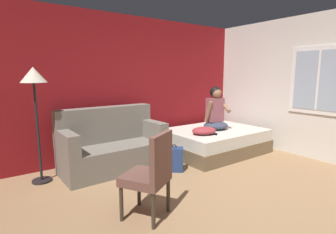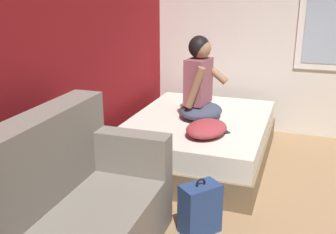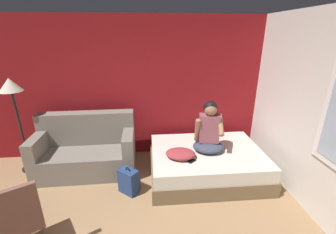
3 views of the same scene
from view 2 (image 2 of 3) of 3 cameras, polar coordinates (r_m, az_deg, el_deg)
name	(u,v)px [view 2 (image 2 of 3)]	position (r m, az deg, el deg)	size (l,w,h in m)	color
wall_back_accent	(21,53)	(3.16, -20.56, 8.66)	(10.43, 0.16, 2.70)	maroon
bed	(199,139)	(4.33, 4.49, -3.21)	(1.94, 1.46, 0.48)	brown
couch	(59,224)	(2.66, -15.50, -14.75)	(1.72, 0.86, 1.04)	slate
person_seated	(200,86)	(4.17, 4.67, 4.57)	(0.58, 0.51, 0.88)	#383D51
backpack	(199,209)	(3.12, 4.56, -13.15)	(0.35, 0.35, 0.46)	navy
throw_pillow	(207,128)	(3.73, 5.61, -1.67)	(0.48, 0.36, 0.14)	#993338
cell_phone	(224,131)	(3.88, 8.10, -2.01)	(0.07, 0.14, 0.01)	black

